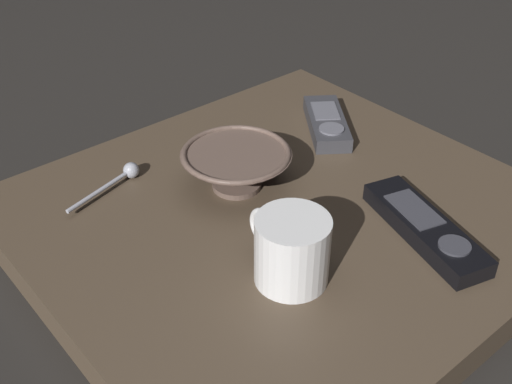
# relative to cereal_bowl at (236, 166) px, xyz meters

# --- Properties ---
(ground_plane) EXTENTS (6.00, 6.00, 0.00)m
(ground_plane) POSITION_rel_cereal_bowl_xyz_m (0.08, 0.02, -0.08)
(ground_plane) COLOR black
(table) EXTENTS (0.61, 0.65, 0.05)m
(table) POSITION_rel_cereal_bowl_xyz_m (0.08, 0.02, -0.06)
(table) COLOR #4C3D2D
(table) RESTS_ON ground
(cereal_bowl) EXTENTS (0.15, 0.15, 0.06)m
(cereal_bowl) POSITION_rel_cereal_bowl_xyz_m (0.00, 0.00, 0.00)
(cereal_bowl) COLOR brown
(cereal_bowl) RESTS_ON table
(coffee_mug) EXTENTS (0.12, 0.09, 0.08)m
(coffee_mug) POSITION_rel_cereal_bowl_xyz_m (0.18, -0.07, 0.01)
(coffee_mug) COLOR white
(coffee_mug) RESTS_ON table
(teaspoon) EXTENTS (0.05, 0.13, 0.02)m
(teaspoon) POSITION_rel_cereal_bowl_xyz_m (-0.11, -0.11, -0.02)
(teaspoon) COLOR #A3A5B2
(teaspoon) RESTS_ON table
(tv_remote_near) EXTENTS (0.15, 0.13, 0.03)m
(tv_remote_near) POSITION_rel_cereal_bowl_xyz_m (-0.03, 0.21, -0.02)
(tv_remote_near) COLOR #38383D
(tv_remote_near) RESTS_ON table
(tv_remote_far) EXTENTS (0.21, 0.11, 0.03)m
(tv_remote_far) POSITION_rel_cereal_bowl_xyz_m (0.24, 0.11, -0.02)
(tv_remote_far) COLOR black
(tv_remote_far) RESTS_ON table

